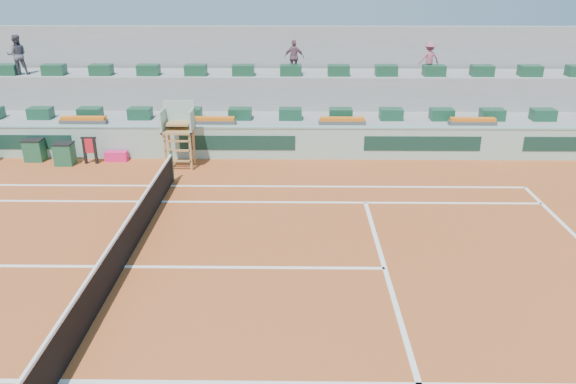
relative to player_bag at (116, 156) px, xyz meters
name	(u,v)px	position (x,y,z in m)	size (l,w,h in m)	color
ground	(124,267)	(2.58, -8.10, -0.18)	(90.00, 90.00, 0.00)	#A74B20
seating_tier_lower	(195,127)	(2.58, 2.60, 0.42)	(36.00, 4.00, 1.20)	#979794
seating_tier_upper	(200,102)	(2.58, 4.20, 1.12)	(36.00, 2.40, 2.60)	#979794
stadium_back_wall	(205,75)	(2.58, 5.80, 2.02)	(36.00, 0.40, 4.40)	#979794
player_bag	(116,156)	(0.00, 0.00, 0.00)	(0.83, 0.37, 0.37)	#F31F6D
spectator_left	(17,55)	(-4.90, 3.65, 3.24)	(0.80, 0.62, 1.65)	#4B4B57
spectator_mid	(294,57)	(6.72, 3.84, 3.13)	(0.84, 0.35, 1.43)	#7D5361
spectator_right	(429,58)	(12.38, 3.82, 3.10)	(0.89, 0.51, 1.37)	#A75367
court_lines	(124,267)	(2.58, -8.10, -0.18)	(23.89, 11.09, 0.01)	white
tennis_net	(122,248)	(2.58, -8.10, 0.34)	(0.10, 11.97, 1.10)	black
advertising_hoarding	(186,142)	(2.61, 0.39, 0.45)	(36.00, 0.34, 1.26)	#93B9A8
umpire_chair	(179,126)	(2.58, -0.61, 1.36)	(1.10, 0.90, 2.40)	#A2743D
seat_row_lower	(190,113)	(2.58, 1.70, 1.24)	(32.90, 0.60, 0.44)	#17452D
seat_row_upper	(196,70)	(2.58, 3.60, 2.64)	(32.90, 0.60, 0.44)	#17452D
flower_planters	(148,121)	(1.08, 0.90, 1.15)	(26.80, 0.36, 0.28)	#4D4D4D
drink_cooler_a	(64,154)	(-1.77, -0.46, 0.24)	(0.69, 0.60, 0.84)	#1B5134
drink_cooler_b	(35,150)	(-3.08, -0.01, 0.24)	(0.71, 0.62, 0.84)	#1B5134
towel_rack	(90,148)	(-0.85, -0.35, 0.42)	(0.56, 0.09, 1.03)	black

